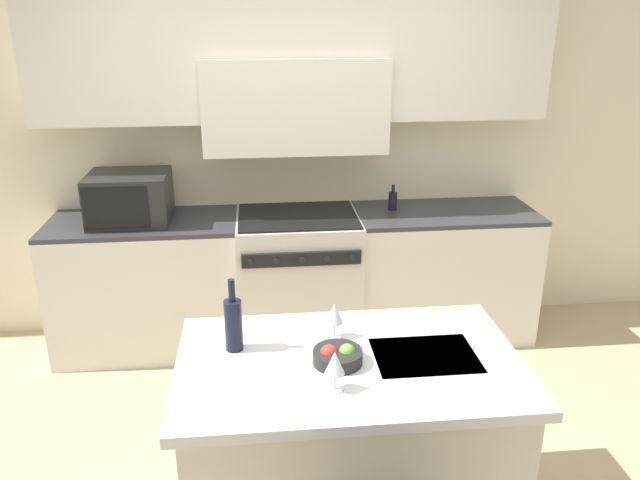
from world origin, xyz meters
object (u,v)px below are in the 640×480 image
(microwave, at_px, (130,198))
(fruit_bowl, at_px, (338,356))
(wine_glass_far, at_px, (334,314))
(wine_glass_near, at_px, (336,364))
(wine_bottle, at_px, (233,323))
(oil_bottle_on_counter, at_px, (393,200))
(range_stove, at_px, (298,279))

(microwave, bearing_deg, fruit_bowl, -58.11)
(wine_glass_far, bearing_deg, wine_glass_near, -96.50)
(wine_bottle, relative_size, oil_bottle_on_counter, 1.79)
(range_stove, xyz_separation_m, oil_bottle_on_counter, (0.66, 0.09, 0.53))
(wine_glass_far, distance_m, fruit_bowl, 0.23)
(fruit_bowl, distance_m, oil_bottle_on_counter, 1.98)
(range_stove, relative_size, wine_glass_far, 5.70)
(range_stove, height_order, microwave, microwave)
(microwave, distance_m, fruit_bowl, 2.13)
(wine_glass_near, height_order, wine_glass_far, same)
(wine_glass_near, relative_size, wine_glass_far, 1.00)
(wine_glass_far, relative_size, oil_bottle_on_counter, 0.92)
(wine_glass_far, height_order, fruit_bowl, wine_glass_far)
(microwave, bearing_deg, wine_glass_far, -54.53)
(microwave, height_order, fruit_bowl, microwave)
(wine_glass_far, bearing_deg, wine_bottle, -172.45)
(fruit_bowl, xyz_separation_m, oil_bottle_on_counter, (0.63, 1.87, 0.07))
(range_stove, xyz_separation_m, wine_bottle, (-0.38, -1.63, 0.54))
(fruit_bowl, bearing_deg, wine_glass_near, -99.77)
(microwave, distance_m, wine_glass_near, 2.27)
(range_stove, relative_size, microwave, 1.84)
(wine_bottle, distance_m, fruit_bowl, 0.45)
(fruit_bowl, bearing_deg, microwave, 121.89)
(fruit_bowl, bearing_deg, range_stove, 91.16)
(microwave, distance_m, oil_bottle_on_counter, 1.76)
(wine_glass_far, bearing_deg, range_stove, 91.79)
(fruit_bowl, bearing_deg, wine_glass_far, 86.46)
(wine_glass_far, bearing_deg, microwave, 125.47)
(fruit_bowl, height_order, oil_bottle_on_counter, oil_bottle_on_counter)
(wine_glass_near, bearing_deg, range_stove, 90.11)
(wine_bottle, height_order, fruit_bowl, wine_bottle)
(wine_glass_near, bearing_deg, oil_bottle_on_counter, 72.23)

